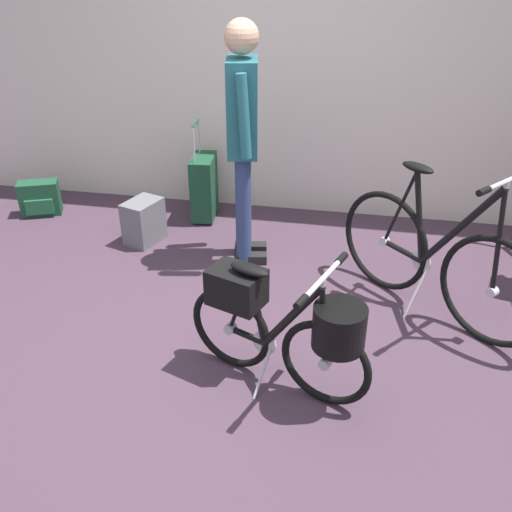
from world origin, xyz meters
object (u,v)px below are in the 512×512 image
(folding_bike_foreground, at_px, (284,323))
(rolling_suitcase, at_px, (204,186))
(backpack_on_floor, at_px, (143,222))
(display_bike_left, at_px, (435,259))
(visitor_near_wall, at_px, (243,132))
(handbag_on_floor, at_px, (40,198))

(folding_bike_foreground, bearing_deg, rolling_suitcase, 116.30)
(folding_bike_foreground, xyz_separation_m, backpack_on_floor, (-1.32, 1.44, -0.24))
(folding_bike_foreground, distance_m, rolling_suitcase, 2.18)
(display_bike_left, height_order, visitor_near_wall, visitor_near_wall)
(handbag_on_floor, bearing_deg, rolling_suitcase, 8.28)
(visitor_near_wall, height_order, backpack_on_floor, visitor_near_wall)
(visitor_near_wall, distance_m, rolling_suitcase, 1.04)
(display_bike_left, distance_m, backpack_on_floor, 2.22)
(folding_bike_foreground, xyz_separation_m, visitor_near_wall, (-0.49, 1.33, 0.56))
(rolling_suitcase, height_order, handbag_on_floor, rolling_suitcase)
(backpack_on_floor, bearing_deg, handbag_on_floor, 163.72)
(folding_bike_foreground, bearing_deg, handbag_on_floor, 143.74)
(display_bike_left, xyz_separation_m, visitor_near_wall, (-1.30, 0.46, 0.58))
(backpack_on_floor, distance_m, handbag_on_floor, 1.10)
(visitor_near_wall, distance_m, backpack_on_floor, 1.16)
(backpack_on_floor, bearing_deg, display_bike_left, -15.04)
(backpack_on_floor, relative_size, handbag_on_floor, 0.96)
(backpack_on_floor, height_order, handbag_on_floor, backpack_on_floor)
(display_bike_left, xyz_separation_m, handbag_on_floor, (-3.19, 0.88, -0.24))
(visitor_near_wall, xyz_separation_m, backpack_on_floor, (-0.83, 0.11, -0.80))
(visitor_near_wall, bearing_deg, rolling_suitcase, 127.29)
(handbag_on_floor, bearing_deg, backpack_on_floor, -16.28)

